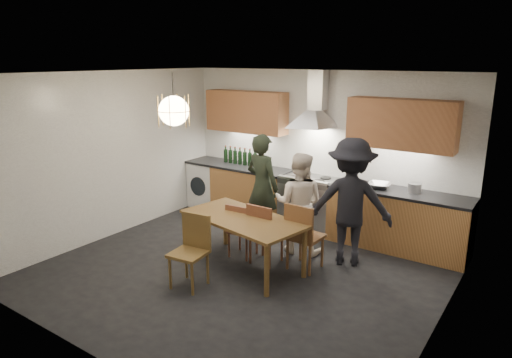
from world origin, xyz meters
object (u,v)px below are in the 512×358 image
Objects in this scene: chair_back_left at (240,227)px; person_left at (262,187)px; stock_pot at (415,188)px; wine_bottles at (242,156)px; chair_front at (192,245)px; person_right at (350,202)px; mixing_bowl at (379,185)px; person_mid at (299,203)px; dining_table at (243,223)px.

person_left reaches higher than chair_back_left.
wine_bottles is at bearing 179.55° from stock_pot.
person_left is at bearing 88.29° from chair_front.
mixing_bowl is (0.10, 0.84, 0.06)m from person_right.
person_mid is at bearing -16.37° from person_right.
wine_bottles is (-1.38, 1.88, 0.42)m from dining_table.
stock_pot is (0.50, 0.06, 0.03)m from mixing_bowl.
person_mid reaches higher than stock_pot.
person_left is (-0.40, 1.06, 0.20)m from dining_table.
chair_back_left reaches higher than dining_table.
person_right reaches higher than wine_bottles.
stock_pot is at bearing 58.08° from dining_table.
chair_back_left is at bearing 33.22° from person_mid.
chair_back_left is 0.93m from person_left.
dining_table is at bearing -132.68° from stock_pot.
chair_back_left is 0.92m from person_mid.
stock_pot is at bearing -150.78° from person_left.
person_mid is 2.02m from wine_bottles.
person_right is at bearing -20.34° from wine_bottles.
chair_back_left is (-0.22, 0.23, -0.18)m from dining_table.
person_mid is (0.57, 0.66, 0.29)m from chair_back_left.
chair_back_left is at bearing -132.49° from mixing_bowl.
wine_bottles is at bearing -31.26° from person_left.
chair_front is at bearing -97.67° from dining_table.
person_left reaches higher than person_mid.
stock_pot reaches higher than chair_back_left.
wine_bottles is at bearing -45.72° from person_mid.
person_mid is (0.60, 1.63, 0.22)m from chair_front.
person_mid is at bearing 63.30° from chair_front.
wine_bottles is (-0.98, 0.82, 0.22)m from person_left.
person_right is 9.40× the size of stock_pot.
person_right is at bearing 51.43° from dining_table.
person_right is at bearing 168.98° from person_mid.
person_mid is 0.78m from person_right.
chair_front is 2.91m from wine_bottles.
person_right is 0.85m from mixing_bowl.
person_right is at bearing -175.38° from person_left.
person_right is (1.33, 0.73, 0.43)m from chair_back_left.
wine_bottles is at bearing -59.67° from chair_back_left.
dining_table is 2.18m from mixing_bowl.
dining_table is at bearing 129.71° from chair_back_left.
dining_table is at bearing 64.96° from chair_front.
person_right is (0.76, 0.07, 0.14)m from person_mid.
chair_back_left is 0.48× the size of person_left.
person_left reaches higher than stock_pot.
mixing_bowl is at bearing 66.69° from dining_table.
person_mid is at bearing 79.30° from dining_table.
dining_table is 5.52× the size of mixing_bowl.
person_mid is (0.75, -0.17, -0.09)m from person_left.
mixing_bowl is at bearing 53.48° from chair_front.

